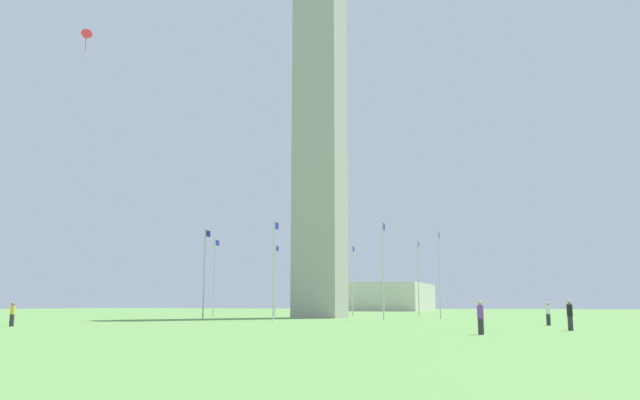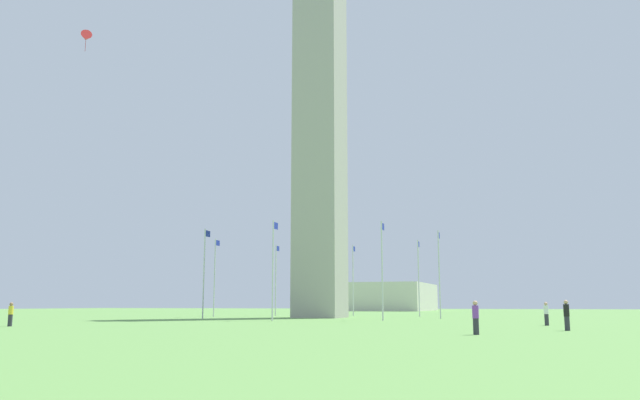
{
  "view_description": "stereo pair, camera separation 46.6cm",
  "coord_description": "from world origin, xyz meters",
  "px_view_note": "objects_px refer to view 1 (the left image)",
  "views": [
    {
      "loc": [
        -66.37,
        -22.55,
        1.51
      ],
      "look_at": [
        0.0,
        0.0,
        13.14
      ],
      "focal_mm": 35.21,
      "sensor_mm": 36.0,
      "label": 1
    },
    {
      "loc": [
        -66.22,
        -22.99,
        1.51
      ],
      "look_at": [
        0.0,
        0.0,
        13.14
      ],
      "focal_mm": 35.21,
      "sensor_mm": 36.0,
      "label": 2
    }
  ],
  "objects_px": {
    "person_yellow_shirt": "(12,314)",
    "kite_red_delta": "(86,36)",
    "flagpole_sw": "(383,266)",
    "distant_building": "(392,297)",
    "flagpole_e": "(214,274)",
    "person_purple_shirt": "(481,318)",
    "flagpole_ne": "(275,277)",
    "flagpole_nw": "(418,275)",
    "flagpole_se": "(204,269)",
    "flagpole_s": "(274,266)",
    "obelisk_monument": "(320,116)",
    "flagpole_w": "(439,270)",
    "person_black_shirt": "(570,315)",
    "flagpole_n": "(352,277)",
    "person_white_shirt": "(548,314)"
  },
  "relations": [
    {
      "from": "person_yellow_shirt",
      "to": "kite_red_delta",
      "type": "xyz_separation_m",
      "value": [
        15.04,
        8.16,
        27.51
      ]
    },
    {
      "from": "flagpole_sw",
      "to": "distant_building",
      "type": "relative_size",
      "value": 0.34
    },
    {
      "from": "flagpole_e",
      "to": "person_purple_shirt",
      "type": "distance_m",
      "value": 47.53
    },
    {
      "from": "flagpole_ne",
      "to": "person_yellow_shirt",
      "type": "xyz_separation_m",
      "value": [
        -41.6,
        1.77,
        -4.18
      ]
    },
    {
      "from": "flagpole_e",
      "to": "flagpole_sw",
      "type": "height_order",
      "value": "same"
    },
    {
      "from": "flagpole_sw",
      "to": "flagpole_nw",
      "type": "distance_m",
      "value": 18.65
    },
    {
      "from": "flagpole_se",
      "to": "flagpole_s",
      "type": "xyz_separation_m",
      "value": [
        -3.86,
        -9.33,
        0.0
      ]
    },
    {
      "from": "obelisk_monument",
      "to": "kite_red_delta",
      "type": "height_order",
      "value": "obelisk_monument"
    },
    {
      "from": "flagpole_nw",
      "to": "person_purple_shirt",
      "type": "height_order",
      "value": "flagpole_nw"
    },
    {
      "from": "flagpole_nw",
      "to": "kite_red_delta",
      "type": "distance_m",
      "value": 45.47
    },
    {
      "from": "flagpole_w",
      "to": "person_yellow_shirt",
      "type": "xyz_separation_m",
      "value": [
        -32.28,
        24.29,
        -4.18
      ]
    },
    {
      "from": "flagpole_w",
      "to": "person_black_shirt",
      "type": "relative_size",
      "value": 5.3
    },
    {
      "from": "flagpole_n",
      "to": "flagpole_e",
      "type": "bearing_deg",
      "value": 135.0
    },
    {
      "from": "flagpole_e",
      "to": "person_black_shirt",
      "type": "bearing_deg",
      "value": -126.04
    },
    {
      "from": "flagpole_ne",
      "to": "distant_building",
      "type": "xyz_separation_m",
      "value": [
        65.05,
        -1.13,
        -1.98
      ]
    },
    {
      "from": "flagpole_e",
      "to": "person_black_shirt",
      "type": "distance_m",
      "value": 46.64
    },
    {
      "from": "flagpole_n",
      "to": "person_black_shirt",
      "type": "xyz_separation_m",
      "value": [
        -40.53,
        -24.38,
        -4.12
      ]
    },
    {
      "from": "flagpole_s",
      "to": "kite_red_delta",
      "type": "relative_size",
      "value": 4.19
    },
    {
      "from": "flagpole_nw",
      "to": "flagpole_se",
      "type": "bearing_deg",
      "value": 135.0
    },
    {
      "from": "person_white_shirt",
      "to": "distant_building",
      "type": "xyz_separation_m",
      "value": [
        92.97,
        31.55,
        2.19
      ]
    },
    {
      "from": "obelisk_monument",
      "to": "person_purple_shirt",
      "type": "distance_m",
      "value": 45.07
    },
    {
      "from": "flagpole_n",
      "to": "kite_red_delta",
      "type": "distance_m",
      "value": 42.91
    },
    {
      "from": "flagpole_nw",
      "to": "flagpole_e",
      "type": "bearing_deg",
      "value": 112.5
    },
    {
      "from": "flagpole_e",
      "to": "flagpole_w",
      "type": "height_order",
      "value": "same"
    },
    {
      "from": "person_white_shirt",
      "to": "distant_building",
      "type": "height_order",
      "value": "distant_building"
    },
    {
      "from": "person_yellow_shirt",
      "to": "person_black_shirt",
      "type": "xyz_separation_m",
      "value": [
        4.94,
        -35.48,
        0.06
      ]
    },
    {
      "from": "person_white_shirt",
      "to": "person_purple_shirt",
      "type": "xyz_separation_m",
      "value": [
        -15.26,
        3.43,
        0.02
      ]
    },
    {
      "from": "flagpole_ne",
      "to": "person_purple_shirt",
      "type": "distance_m",
      "value": 52.31
    },
    {
      "from": "flagpole_nw",
      "to": "distant_building",
      "type": "distance_m",
      "value": 67.4
    },
    {
      "from": "flagpole_e",
      "to": "flagpole_sw",
      "type": "distance_m",
      "value": 24.37
    },
    {
      "from": "flagpole_n",
      "to": "flagpole_sw",
      "type": "relative_size",
      "value": 1.0
    },
    {
      "from": "obelisk_monument",
      "to": "flagpole_nw",
      "type": "relative_size",
      "value": 5.03
    },
    {
      "from": "flagpole_se",
      "to": "person_purple_shirt",
      "type": "distance_m",
      "value": 38.39
    },
    {
      "from": "flagpole_n",
      "to": "flagpole_ne",
      "type": "bearing_deg",
      "value": 112.5
    },
    {
      "from": "flagpole_sw",
      "to": "person_white_shirt",
      "type": "height_order",
      "value": "flagpole_sw"
    },
    {
      "from": "flagpole_ne",
      "to": "flagpole_n",
      "type": "bearing_deg",
      "value": -67.5
    },
    {
      "from": "person_yellow_shirt",
      "to": "person_black_shirt",
      "type": "height_order",
      "value": "person_black_shirt"
    },
    {
      "from": "flagpole_n",
      "to": "flagpole_sw",
      "type": "xyz_separation_m",
      "value": [
        -22.52,
        -9.33,
        0.0
      ]
    },
    {
      "from": "flagpole_se",
      "to": "person_yellow_shirt",
      "type": "bearing_deg",
      "value": 175.58
    },
    {
      "from": "flagpole_se",
      "to": "person_white_shirt",
      "type": "bearing_deg",
      "value": -105.82
    },
    {
      "from": "kite_red_delta",
      "to": "flagpole_nw",
      "type": "bearing_deg",
      "value": -47.1
    },
    {
      "from": "obelisk_monument",
      "to": "person_purple_shirt",
      "type": "relative_size",
      "value": 27.58
    },
    {
      "from": "flagpole_s",
      "to": "flagpole_n",
      "type": "bearing_deg",
      "value": -0.0
    },
    {
      "from": "obelisk_monument",
      "to": "flagpole_ne",
      "type": "distance_m",
      "value": 22.38
    },
    {
      "from": "flagpole_sw",
      "to": "flagpole_w",
      "type": "height_order",
      "value": "same"
    },
    {
      "from": "flagpole_sw",
      "to": "flagpole_nw",
      "type": "bearing_deg",
      "value": -0.0
    },
    {
      "from": "flagpole_w",
      "to": "kite_red_delta",
      "type": "height_order",
      "value": "kite_red_delta"
    },
    {
      "from": "flagpole_ne",
      "to": "person_yellow_shirt",
      "type": "relative_size",
      "value": 5.66
    },
    {
      "from": "flagpole_sw",
      "to": "person_purple_shirt",
      "type": "xyz_separation_m",
      "value": [
        -24.52,
        -10.59,
        -4.15
      ]
    },
    {
      "from": "flagpole_se",
      "to": "person_purple_shirt",
      "type": "relative_size",
      "value": 5.49
    }
  ]
}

